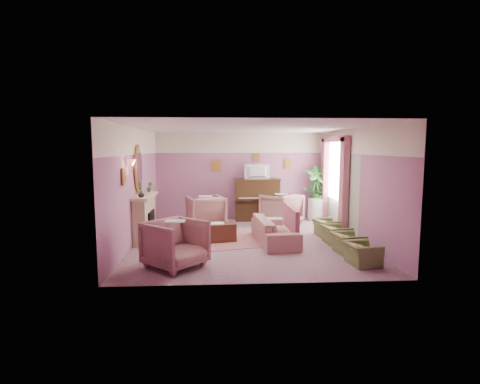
{
  "coord_description": "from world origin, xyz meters",
  "views": [
    {
      "loc": [
        -0.74,
        -9.15,
        2.32
      ],
      "look_at": [
        -0.18,
        0.4,
        1.18
      ],
      "focal_mm": 28.0,
      "sensor_mm": 36.0,
      "label": 1
    }
  ],
  "objects": [
    {
      "name": "side_plant_big",
      "position": [
        2.38,
        2.52,
        0.87
      ],
      "size": [
        0.3,
        0.3,
        0.34
      ],
      "primitive_type": "imported",
      "color": "#296425",
      "rests_on": "side_table"
    },
    {
      "name": "piano_keys",
      "position": [
        0.5,
        2.33,
        0.76
      ],
      "size": [
        1.2,
        0.08,
        0.02
      ],
      "primitive_type": "cube",
      "color": "silver",
      "rests_on": "piano"
    },
    {
      "name": "coffee_table",
      "position": [
        -0.84,
        -0.03,
        0.23
      ],
      "size": [
        1.09,
        0.71,
        0.45
      ],
      "primitive_type": "cube",
      "rotation": [
        0.0,
        0.0,
        0.23
      ],
      "color": "#4A2516",
      "rests_on": "floor"
    },
    {
      "name": "mirror_glass",
      "position": [
        -2.67,
        0.2,
        1.8
      ],
      "size": [
        0.01,
        0.6,
        1.06
      ],
      "primitive_type": "ellipsoid",
      "color": "white",
      "rests_on": "wall_left"
    },
    {
      "name": "sofa_throw",
      "position": [
        1.03,
        -0.21,
        0.6
      ],
      "size": [
        0.1,
        1.57,
        0.58
      ],
      "primitive_type": "cube",
      "color": "#A65264",
      "rests_on": "sofa"
    },
    {
      "name": "table_paper",
      "position": [
        -0.79,
        -0.03,
        0.46
      ],
      "size": [
        0.35,
        0.28,
        0.01
      ],
      "primitive_type": "cube",
      "color": "silver",
      "rests_on": "coffee_table"
    },
    {
      "name": "floor",
      "position": [
        0.0,
        0.0,
        0.0
      ],
      "size": [
        5.5,
        6.0,
        0.01
      ],
      "primitive_type": "cube",
      "color": "gray",
      "rests_on": "ground"
    },
    {
      "name": "piano",
      "position": [
        0.5,
        2.68,
        0.65
      ],
      "size": [
        1.4,
        0.6,
        1.3
      ],
      "primitive_type": "cube",
      "color": "black",
      "rests_on": "floor"
    },
    {
      "name": "olive_chair_c",
      "position": [
        2.1,
        -0.44,
        0.3
      ],
      "size": [
        0.48,
        0.68,
        0.59
      ],
      "primitive_type": "imported",
      "color": "#5E7039",
      "rests_on": "floor"
    },
    {
      "name": "fireplace_inset",
      "position": [
        -2.49,
        0.2,
        0.4
      ],
      "size": [
        0.18,
        0.72,
        0.68
      ],
      "primitive_type": "cube",
      "color": "black",
      "rests_on": "floor"
    },
    {
      "name": "pelmet",
      "position": [
        2.62,
        1.55,
        2.56
      ],
      "size": [
        0.16,
        2.2,
        0.16
      ],
      "primitive_type": "cube",
      "color": "#A65264",
      "rests_on": "wall_right"
    },
    {
      "name": "wall_back",
      "position": [
        0.0,
        3.0,
        1.4
      ],
      "size": [
        5.5,
        0.02,
        2.8
      ],
      "primitive_type": "cube",
      "color": "#815580",
      "rests_on": "floor"
    },
    {
      "name": "side_plant_small",
      "position": [
        2.5,
        2.42,
        0.84
      ],
      "size": [
        0.16,
        0.16,
        0.28
      ],
      "primitive_type": "imported",
      "color": "#296425",
      "rests_on": "side_table"
    },
    {
      "name": "floral_armchair_left",
      "position": [
        -1.11,
        1.66,
        0.51
      ],
      "size": [
        0.98,
        0.98,
        1.03
      ],
      "primitive_type": "imported",
      "color": "#AA7972",
      "rests_on": "floor"
    },
    {
      "name": "olive_chair_a",
      "position": [
        2.1,
        -2.08,
        0.3
      ],
      "size": [
        0.48,
        0.68,
        0.59
      ],
      "primitive_type": "imported",
      "color": "#5E7039",
      "rests_on": "floor"
    },
    {
      "name": "curtain_left",
      "position": [
        2.62,
        0.63,
        1.3
      ],
      "size": [
        0.16,
        0.34,
        2.6
      ],
      "primitive_type": "cube",
      "color": "#A65264",
      "rests_on": "floor"
    },
    {
      "name": "mantel_shelf",
      "position": [
        -2.56,
        0.2,
        1.12
      ],
      "size": [
        0.4,
        1.55,
        0.07
      ],
      "primitive_type": "cube",
      "color": "tan",
      "rests_on": "fireplace_surround"
    },
    {
      "name": "fireplace_surround",
      "position": [
        -2.59,
        0.2,
        0.55
      ],
      "size": [
        0.3,
        1.4,
        1.1
      ],
      "primitive_type": "cube",
      "color": "tan",
      "rests_on": "floor"
    },
    {
      "name": "television",
      "position": [
        0.5,
        2.63,
        1.6
      ],
      "size": [
        0.8,
        0.12,
        0.48
      ],
      "primitive_type": "imported",
      "color": "black",
      "rests_on": "piano"
    },
    {
      "name": "mirror_frame",
      "position": [
        -2.7,
        0.2,
        1.8
      ],
      "size": [
        0.04,
        0.72,
        1.2
      ],
      "primitive_type": "ellipsoid",
      "color": "gold",
      "rests_on": "wall_left"
    },
    {
      "name": "window_blind",
      "position": [
        2.7,
        1.55,
        1.7
      ],
      "size": [
        0.03,
        1.4,
        1.8
      ],
      "primitive_type": "cube",
      "color": "beige",
      "rests_on": "wall_right"
    },
    {
      "name": "mantel_plant",
      "position": [
        -2.55,
        0.75,
        1.29
      ],
      "size": [
        0.16,
        0.16,
        0.28
      ],
      "primitive_type": "imported",
      "color": "#296425",
      "rests_on": "mantel_shelf"
    },
    {
      "name": "print_back_left",
      "position": [
        -0.8,
        2.96,
        1.72
      ],
      "size": [
        0.3,
        0.03,
        0.38
      ],
      "primitive_type": "cube",
      "color": "gold",
      "rests_on": "wall_back"
    },
    {
      "name": "wall_front",
      "position": [
        0.0,
        -3.0,
        1.4
      ],
      "size": [
        5.5,
        0.02,
        2.8
      ],
      "primitive_type": "cube",
      "color": "#815580",
      "rests_on": "floor"
    },
    {
      "name": "ceiling",
      "position": [
        0.0,
        0.0,
        2.8
      ],
      "size": [
        5.5,
        6.0,
        0.01
      ],
      "primitive_type": "cube",
      "color": "white",
      "rests_on": "wall_back"
    },
    {
      "name": "palm_plant",
      "position": [
        2.38,
        2.55,
        1.06
      ],
      "size": [
        0.76,
        0.76,
        1.44
      ],
      "primitive_type": "imported",
      "color": "#296425",
      "rests_on": "palm_pot"
    },
    {
      "name": "print_back_right",
      "position": [
        1.55,
        2.96,
        1.78
      ],
      "size": [
        0.26,
        0.03,
        0.34
      ],
      "primitive_type": "cube",
      "color": "gold",
      "rests_on": "wall_back"
    },
    {
      "name": "picture_rail_band",
      "position": [
        0.0,
        2.99,
        2.47
      ],
      "size": [
        5.5,
        0.01,
        0.65
      ],
      "primitive_type": "cube",
      "color": "beige",
      "rests_on": "wall_back"
    },
    {
      "name": "palm_pot",
      "position": [
        2.38,
        2.55,
        0.17
      ],
      "size": [
        0.34,
        0.34,
        0.34
      ],
      "primitive_type": "cylinder",
      "color": "#965028",
      "rests_on": "floor"
    },
    {
      "name": "sofa",
      "position": [
        0.63,
        -0.21,
        0.42
      ],
      "size": [
        0.69,
        2.07,
        0.84
      ],
      "primitive_type": "imported",
      "color": "#AA7972",
      "rests_on": "floor"
    },
    {
      "name": "wall_left",
      "position": [
        -2.75,
        0.0,
        1.4
      ],
      "size": [
        0.02,
        6.0,
        2.8
      ],
      "primitive_type": "cube",
      "color": "#815580",
      "rests_on": "floor"
    },
    {
      "name": "piano_top",
      "position": [
        0.5,
        2.68,
        1.31
      ],
      "size": [
        1.45,
        0.65,
        0.04
      ],
      "primitive_type": "cube",
      "color": "black",
      "rests_on": "piano"
    },
    {
      "name": "hearth",
      "position": [
        -2.39,
        0.2,
        0.01
      ],
      "size": [
        0.55,
        1.5,
        0.02
      ],
      "primitive_type": "cube",
      "color": "tan",
      "rests_on": "floor"
    },
    {
      "name": "sconce_shade",
      "position": [
        -2.62,
        -0.85,
        1.98
      ],
      "size": [
        0.2,
        0.2,
        0.16
      ],
      "primitive_type": "cone",
      "color": "#FF9570",
      "rests_on": "wall_left"
    },
    {
      "name": "stripe_panel",
      "position": [
        2.73,
        1.3,
        1.07
      ],
      "size": [
        0.01,
        3.0,
        2.15
      ],
      "primitive_type": "cube",
      "color": "#A2AD96",
      "rests_on": "wall_right"
    },
    {
      "name": "wall_right",
      "position": [
        2.75,
        0.0,
        1.4
      ],
      "size": [
        0.02,
        6.0,
        2.8
      ],
      "primitive_type": "cube",
      "color": "#815580",
      "rests_on": "floor"
    },
    {
      "name": "side_table",
      "position": [
        2.38,
        2.52,
        0.35
      ],
      "size": [
        0.52,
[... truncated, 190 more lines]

